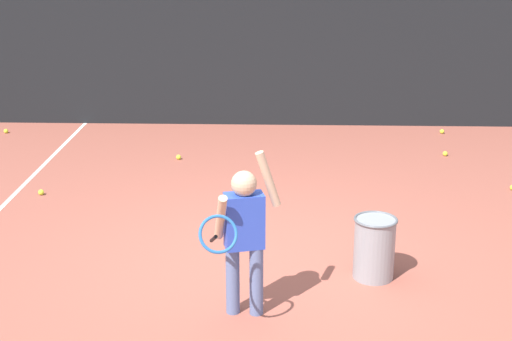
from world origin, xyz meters
TOP-DOWN VIEW (x-y plane):
  - ground_plane at (0.00, 0.00)m, footprint 20.00×20.00m
  - back_fence_windscreen at (0.00, 4.99)m, footprint 13.12×0.08m
  - fence_post_1 at (-3.20, 5.05)m, footprint 0.09×0.09m
  - fence_post_2 at (0.00, 5.05)m, footprint 0.09×0.09m
  - fence_post_3 at (3.20, 5.05)m, footprint 0.09×0.09m
  - tennis_player at (-0.12, -0.99)m, footprint 0.61×0.69m
  - ball_hopper at (1.00, -0.30)m, footprint 0.38×0.38m
  - tennis_ball_0 at (-3.98, 4.32)m, footprint 0.07×0.07m
  - tennis_ball_1 at (-1.19, 3.10)m, footprint 0.07×0.07m
  - tennis_ball_2 at (2.61, 4.51)m, footprint 0.07×0.07m
  - tennis_ball_6 at (-2.61, 1.68)m, footprint 0.07×0.07m
  - tennis_ball_7 at (-0.20, 1.78)m, footprint 0.07×0.07m
  - tennis_ball_8 at (2.42, 3.37)m, footprint 0.07×0.07m

SIDE VIEW (x-z plane):
  - ground_plane at x=0.00m, z-range 0.00..0.00m
  - tennis_ball_0 at x=-3.98m, z-range 0.00..0.07m
  - tennis_ball_1 at x=-1.19m, z-range 0.00..0.07m
  - tennis_ball_2 at x=2.61m, z-range 0.00..0.07m
  - tennis_ball_6 at x=-2.61m, z-range 0.00..0.07m
  - tennis_ball_7 at x=-0.20m, z-range 0.00..0.07m
  - tennis_ball_8 at x=2.42m, z-range 0.00..0.07m
  - ball_hopper at x=1.00m, z-range 0.01..0.57m
  - tennis_player at x=-0.12m, z-range 0.05..1.40m
  - back_fence_windscreen at x=0.00m, z-range 0.00..3.23m
  - fence_post_1 at x=-3.20m, z-range 0.00..3.38m
  - fence_post_2 at x=0.00m, z-range 0.00..3.38m
  - fence_post_3 at x=3.20m, z-range 0.00..3.38m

